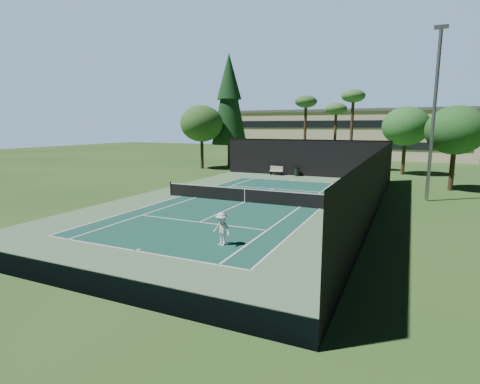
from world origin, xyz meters
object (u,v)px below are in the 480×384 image
(trash_bin, at_px, (297,172))
(tennis_ball_a, at_px, (109,233))
(park_bench, at_px, (276,170))
(tennis_net, at_px, (245,195))
(tennis_ball_b, at_px, (256,191))
(player, at_px, (222,229))
(tennis_ball_c, at_px, (297,195))
(tennis_ball_d, at_px, (224,194))

(trash_bin, bearing_deg, tennis_ball_a, -95.48)
(tennis_ball_a, distance_m, park_bench, 25.80)
(tennis_net, bearing_deg, tennis_ball_b, 101.50)
(tennis_net, distance_m, player, 10.05)
(tennis_ball_b, bearing_deg, tennis_ball_c, -1.05)
(tennis_net, distance_m, tennis_ball_d, 3.54)
(tennis_ball_b, relative_size, trash_bin, 0.07)
(tennis_ball_a, xyz_separation_m, tennis_ball_d, (0.30, 12.48, -0.01))
(tennis_ball_a, bearing_deg, tennis_ball_d, 88.60)
(player, height_order, tennis_ball_d, player)
(player, distance_m, tennis_ball_d, 13.12)
(tennis_ball_b, bearing_deg, tennis_ball_a, -98.37)
(tennis_ball_a, bearing_deg, tennis_net, 73.54)
(player, height_order, tennis_ball_a, player)
(tennis_ball_d, bearing_deg, tennis_net, -38.37)
(tennis_ball_d, bearing_deg, park_bench, 90.83)
(player, xyz_separation_m, tennis_ball_b, (-3.96, 13.93, -0.74))
(tennis_ball_c, distance_m, trash_bin, 11.69)
(trash_bin, bearing_deg, park_bench, -178.88)
(player, height_order, tennis_ball_c, player)
(tennis_net, relative_size, player, 8.34)
(tennis_ball_a, bearing_deg, trash_bin, 84.52)
(tennis_ball_d, relative_size, trash_bin, 0.07)
(tennis_ball_a, height_order, tennis_ball_d, tennis_ball_a)
(tennis_ball_c, bearing_deg, player, -88.27)
(tennis_net, xyz_separation_m, tennis_ball_d, (-2.74, 2.17, -0.52))
(player, distance_m, tennis_ball_a, 6.21)
(tennis_ball_a, distance_m, tennis_ball_b, 14.83)
(tennis_ball_c, bearing_deg, tennis_ball_a, -111.31)
(tennis_net, xyz_separation_m, tennis_ball_c, (2.65, 4.30, -0.53))
(tennis_ball_a, xyz_separation_m, park_bench, (0.11, 25.79, 0.51))
(player, xyz_separation_m, tennis_ball_c, (-0.42, 13.86, -0.74))
(tennis_ball_d, xyz_separation_m, trash_bin, (2.18, 13.36, 0.45))
(tennis_ball_d, bearing_deg, tennis_ball_a, -91.40)
(tennis_ball_b, distance_m, tennis_ball_d, 2.87)
(tennis_net, bearing_deg, tennis_ball_a, -106.46)
(tennis_net, bearing_deg, tennis_ball_d, 141.63)
(tennis_ball_c, height_order, tennis_ball_d, tennis_ball_d)
(tennis_ball_c, relative_size, park_bench, 0.04)
(tennis_ball_a, xyz_separation_m, tennis_ball_b, (2.16, 14.67, -0.00))
(tennis_net, xyz_separation_m, tennis_ball_b, (-0.89, 4.36, -0.52))
(park_bench, xyz_separation_m, trash_bin, (2.37, 0.05, -0.07))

